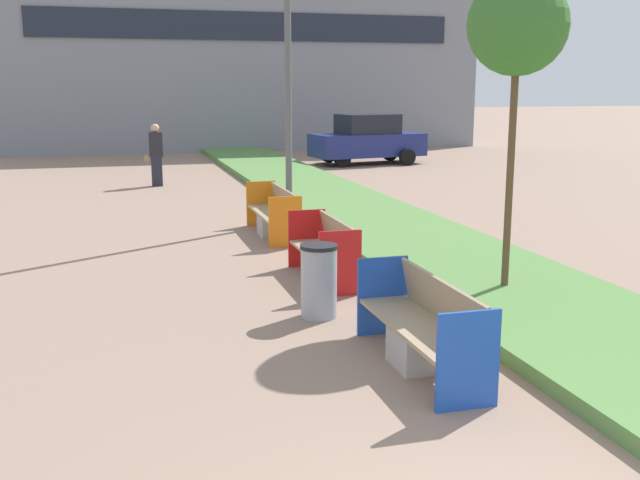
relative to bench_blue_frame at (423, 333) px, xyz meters
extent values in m
cube|color=#568442|center=(2.26, 8.08, -0.28)|extent=(2.80, 120.00, 0.18)
cube|color=gray|center=(3.06, 28.97, 4.56)|extent=(21.89, 5.39, 9.87)
cube|color=#1E2333|center=(3.06, 26.22, 5.05)|extent=(18.39, 0.08, 1.20)
cube|color=#ADA8A0|center=(-0.04, 0.00, -0.17)|extent=(0.52, 0.60, 0.42)
cube|color=tan|center=(-0.04, 0.00, 0.06)|extent=(0.58, 2.18, 0.05)
cube|color=tan|center=(0.23, 0.00, 0.33)|extent=(0.14, 2.09, 0.48)
cube|color=blue|center=(-0.04, -1.11, 0.10)|extent=(0.62, 0.04, 0.94)
cube|color=blue|center=(-0.04, 1.11, 0.10)|extent=(0.62, 0.04, 0.94)
cube|color=#ADA8A0|center=(-0.04, 3.73, -0.17)|extent=(0.52, 0.60, 0.42)
cube|color=tan|center=(-0.04, 3.73, 0.06)|extent=(0.58, 1.80, 0.05)
cube|color=tan|center=(0.23, 3.73, 0.33)|extent=(0.14, 1.73, 0.48)
cube|color=red|center=(-0.04, 2.81, 0.10)|extent=(0.62, 0.04, 0.94)
cube|color=red|center=(-0.04, 4.65, 0.10)|extent=(0.62, 0.04, 0.94)
cube|color=#ADA8A0|center=(-0.04, 7.33, -0.17)|extent=(0.52, 0.60, 0.42)
cube|color=tan|center=(-0.04, 7.33, 0.06)|extent=(0.58, 2.24, 0.05)
cube|color=tan|center=(0.23, 7.33, 0.33)|extent=(0.14, 2.15, 0.48)
cube|color=orange|center=(-0.04, 6.19, 0.10)|extent=(0.62, 0.04, 0.94)
cube|color=orange|center=(-0.04, 8.47, 0.10)|extent=(0.62, 0.04, 0.94)
cylinder|color=#9EA0A5|center=(-0.59, 1.96, 0.08)|extent=(0.46, 0.46, 0.90)
cylinder|color=black|center=(-0.59, 1.96, 0.55)|extent=(0.48, 0.48, 0.05)
cylinder|color=#56595B|center=(0.61, 8.63, 3.09)|extent=(0.14, 0.14, 6.92)
cylinder|color=brown|center=(2.16, 2.12, 1.29)|extent=(0.10, 0.10, 3.33)
sphere|color=#38702D|center=(2.16, 2.12, 3.32)|extent=(1.33, 1.33, 1.33)
cube|color=#232633|center=(-1.75, 15.49, 0.06)|extent=(0.30, 0.22, 0.87)
cube|color=#232328|center=(-1.75, 15.49, 0.85)|extent=(0.38, 0.24, 0.71)
sphere|color=tan|center=(-1.75, 15.49, 1.33)|extent=(0.24, 0.24, 0.24)
cube|color=olive|center=(-2.03, 15.49, 0.46)|extent=(0.12, 0.20, 0.18)
cube|color=navy|center=(6.30, 19.81, 0.35)|extent=(4.41, 2.35, 0.84)
cube|color=black|center=(6.30, 19.81, 1.13)|extent=(2.30, 1.84, 0.72)
cylinder|color=black|center=(7.56, 18.91, -0.07)|extent=(0.60, 0.20, 0.60)
cylinder|color=black|center=(7.56, 20.71, -0.07)|extent=(0.60, 0.20, 0.60)
cylinder|color=black|center=(5.04, 18.91, -0.07)|extent=(0.60, 0.20, 0.60)
cylinder|color=black|center=(5.04, 20.71, -0.07)|extent=(0.60, 0.20, 0.60)
camera|label=1|loc=(-3.07, -6.92, 2.55)|focal=42.00mm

